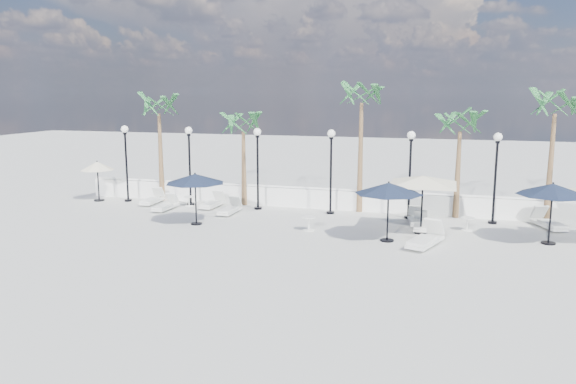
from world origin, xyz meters
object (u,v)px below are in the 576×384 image
(lounger_0, at_px, (166,206))
(parasol_cream_sq_a, at_px, (423,176))
(lounger_2, at_px, (152,199))
(lounger_3, at_px, (230,209))
(parasol_navy_left, at_px, (195,179))
(parasol_cream_small, at_px, (97,166))
(lounger_6, at_px, (426,239))
(lounger_4, at_px, (420,225))
(lounger_7, at_px, (548,223))
(parasol_navy_right, at_px, (553,190))
(lounger_1, at_px, (213,203))
(lounger_5, at_px, (416,220))
(parasol_navy_mid, at_px, (389,189))

(lounger_0, bearing_deg, parasol_cream_sq_a, -4.30)
(lounger_2, distance_m, lounger_3, 4.69)
(parasol_navy_left, relative_size, parasol_cream_small, 1.20)
(parasol_navy_left, relative_size, parasol_cream_sq_a, 0.50)
(lounger_2, height_order, lounger_6, lounger_6)
(lounger_4, distance_m, lounger_6, 2.54)
(lounger_7, bearing_deg, lounger_3, 163.84)
(lounger_3, bearing_deg, parasol_navy_right, -5.60)
(lounger_1, height_order, lounger_7, lounger_7)
(lounger_1, xyz_separation_m, lounger_4, (9.84, -1.66, -0.02))
(parasol_cream_sq_a, height_order, parasol_cream_small, parasol_cream_sq_a)
(lounger_5, distance_m, lounger_6, 3.40)
(lounger_7, bearing_deg, parasol_cream_small, 159.40)
(lounger_1, xyz_separation_m, parasol_cream_sq_a, (9.89, -2.27, 2.06))
(lounger_0, relative_size, lounger_1, 0.96)
(lounger_1, xyz_separation_m, parasol_navy_right, (14.47, -2.55, 1.79))
(parasol_navy_mid, bearing_deg, lounger_3, 159.65)
(lounger_3, bearing_deg, lounger_1, 142.11)
(lounger_4, distance_m, lounger_7, 5.26)
(lounger_5, xyz_separation_m, lounger_6, (0.55, -3.35, 0.05))
(lounger_1, distance_m, lounger_5, 9.64)
(lounger_5, xyz_separation_m, lounger_7, (5.23, 0.83, 0.03))
(lounger_7, bearing_deg, lounger_6, -158.86)
(lounger_0, height_order, lounger_1, lounger_1)
(parasol_navy_mid, distance_m, parasol_cream_small, 15.51)
(lounger_0, relative_size, lounger_3, 1.00)
(lounger_2, xyz_separation_m, lounger_4, (13.09, -1.66, -0.02))
(parasol_navy_right, relative_size, parasol_cream_sq_a, 0.51)
(lounger_6, xyz_separation_m, parasol_cream_small, (-16.45, 4.16, 1.50))
(lounger_3, distance_m, parasol_cream_small, 7.84)
(parasol_navy_left, bearing_deg, lounger_7, 13.35)
(lounger_5, bearing_deg, lounger_0, 173.03)
(lounger_1, xyz_separation_m, lounger_6, (10.16, -4.18, 0.04))
(lounger_7, xyz_separation_m, parasol_navy_left, (-14.11, -3.35, 1.69))
(lounger_4, xyz_separation_m, lounger_7, (4.99, 1.66, 0.04))
(lounger_3, xyz_separation_m, parasol_navy_right, (13.15, -1.49, 1.80))
(lounger_5, bearing_deg, parasol_navy_mid, -114.72)
(lounger_0, distance_m, parasol_navy_left, 3.83)
(parasol_navy_mid, bearing_deg, lounger_1, 156.43)
(lounger_0, height_order, lounger_5, lounger_0)
(lounger_6, bearing_deg, lounger_0, -175.15)
(lounger_1, distance_m, parasol_navy_left, 3.83)
(parasol_cream_sq_a, bearing_deg, lounger_2, 170.18)
(lounger_4, distance_m, parasol_cream_sq_a, 2.16)
(lounger_4, bearing_deg, parasol_navy_right, -13.27)
(lounger_0, bearing_deg, parasol_navy_right, -3.75)
(lounger_1, height_order, parasol_navy_left, parasol_navy_left)
(lounger_6, bearing_deg, lounger_5, 118.28)
(lounger_1, relative_size, lounger_2, 1.00)
(lounger_3, height_order, lounger_6, lounger_6)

